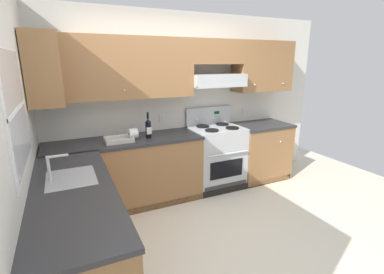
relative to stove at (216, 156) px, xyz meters
The scene contains 9 objects.
ground_plane 1.56m from the stove, 122.62° to the right, with size 7.04×7.04×0.00m, color beige.
wall_back 1.11m from the stove, 145.61° to the left, with size 4.68×0.57×2.55m.
wall_left 2.74m from the stove, 156.79° to the right, with size 0.47×4.00×2.55m.
counter_back_run 0.69m from the stove, behind, with size 3.60×0.65×0.91m.
counter_left_run 2.40m from the stove, 148.49° to the right, with size 0.63×1.91×1.13m.
stove is the anchor object (origin of this frame).
wine_bottle 1.20m from the stove, behind, with size 0.07×0.08×0.34m.
bowl 1.52m from the stove, behind, with size 0.34×0.26×0.06m.
paper_towel_roll 1.35m from the stove, behind, with size 0.11×0.13×0.13m.
Camera 1 is at (-1.25, -2.24, 1.89)m, focal length 26.22 mm.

